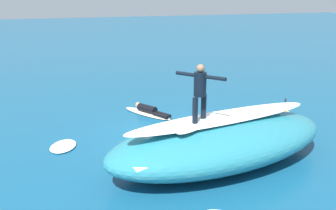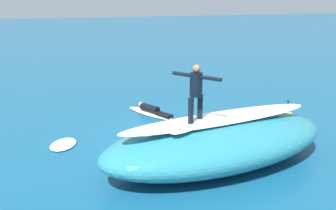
% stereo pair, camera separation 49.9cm
% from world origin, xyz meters
% --- Properties ---
extents(ground_plane, '(120.00, 120.00, 0.00)m').
position_xyz_m(ground_plane, '(0.00, 0.00, 0.00)').
color(ground_plane, '#145175').
extents(wave_crest, '(7.07, 3.91, 1.30)m').
position_xyz_m(wave_crest, '(-0.59, 2.37, 0.65)').
color(wave_crest, teal).
rests_on(wave_crest, ground_plane).
extents(wave_foam_lip, '(5.78, 1.89, 0.08)m').
position_xyz_m(wave_foam_lip, '(-0.59, 2.37, 1.34)').
color(wave_foam_lip, white).
rests_on(wave_foam_lip, wave_crest).
extents(surfboard_riding, '(1.98, 1.69, 0.07)m').
position_xyz_m(surfboard_riding, '(0.14, 2.49, 1.33)').
color(surfboard_riding, silver).
rests_on(surfboard_riding, wave_crest).
extents(surfer_riding, '(0.92, 1.17, 1.47)m').
position_xyz_m(surfer_riding, '(0.14, 2.49, 2.23)').
color(surfer_riding, black).
rests_on(surfer_riding, surfboard_riding).
extents(surfboard_paddling, '(1.63, 2.29, 0.08)m').
position_xyz_m(surfboard_paddling, '(0.11, -2.45, 0.04)').
color(surfboard_paddling, '#EAE5C6').
rests_on(surfboard_paddling, ground_plane).
extents(surfer_paddling, '(1.03, 1.58, 0.31)m').
position_xyz_m(surfer_paddling, '(0.05, -2.34, 0.21)').
color(surfer_paddling, black).
rests_on(surfer_paddling, surfboard_paddling).
extents(buoy_marker, '(0.60, 0.60, 1.01)m').
position_xyz_m(buoy_marker, '(-4.04, 0.43, 0.30)').
color(buoy_marker, yellow).
rests_on(buoy_marker, ground_plane).
extents(foam_patch_near, '(1.16, 0.99, 0.14)m').
position_xyz_m(foam_patch_near, '(-1.34, -0.67, 0.07)').
color(foam_patch_near, white).
rests_on(foam_patch_near, ground_plane).
extents(foam_patch_mid, '(1.11, 1.29, 0.08)m').
position_xyz_m(foam_patch_mid, '(3.44, -0.21, 0.04)').
color(foam_patch_mid, white).
rests_on(foam_patch_mid, ground_plane).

